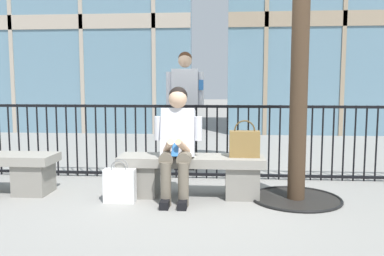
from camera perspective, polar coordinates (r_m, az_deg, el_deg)
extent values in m
plane|color=gray|center=(4.47, -0.10, -9.73)|extent=(60.00, 60.00, 0.00)
cube|color=gray|center=(4.38, -0.10, -4.70)|extent=(1.60, 0.44, 0.10)
cube|color=gray|center=(4.51, -7.28, -7.36)|extent=(0.36, 0.37, 0.35)
cube|color=gray|center=(4.42, 7.22, -7.63)|extent=(0.36, 0.37, 0.35)
cylinder|color=#6B6051|center=(4.22, -3.43, -4.17)|extent=(0.15, 0.40, 0.15)
cylinder|color=#6B6051|center=(4.07, -3.80, -8.07)|extent=(0.11, 0.11, 0.45)
cube|color=black|center=(4.07, -3.90, -10.80)|extent=(0.09, 0.22, 0.08)
cylinder|color=#6B6051|center=(4.20, -0.99, -4.21)|extent=(0.15, 0.40, 0.15)
cylinder|color=#6B6051|center=(4.05, -1.25, -8.13)|extent=(0.11, 0.11, 0.45)
cube|color=black|center=(4.05, -1.33, -10.88)|extent=(0.09, 0.22, 0.08)
cube|color=silver|center=(4.31, -2.01, -0.71)|extent=(0.36, 0.30, 0.55)
cylinder|color=silver|center=(4.33, -4.91, -0.03)|extent=(0.08, 0.08, 0.26)
cylinder|color=#DBAD89|center=(4.12, -3.46, -2.73)|extent=(0.16, 0.28, 0.20)
cylinder|color=silver|center=(4.28, 0.91, -0.08)|extent=(0.08, 0.08, 0.26)
cylinder|color=#DBAD89|center=(4.10, -1.24, -2.76)|extent=(0.16, 0.28, 0.20)
cube|color=#2D6BB7|center=(4.05, -2.45, -3.16)|extent=(0.07, 0.10, 0.13)
sphere|color=#DBAD89|center=(4.26, -2.06, 4.20)|extent=(0.20, 0.20, 0.20)
sphere|color=black|center=(4.29, -2.02, 4.62)|extent=(0.20, 0.20, 0.20)
cube|color=olive|center=(4.33, 7.56, -2.30)|extent=(0.33, 0.14, 0.28)
torus|color=brown|center=(4.31, 7.59, -0.36)|extent=(0.23, 0.02, 0.23)
cube|color=white|center=(4.26, -10.36, -8.17)|extent=(0.33, 0.13, 0.35)
torus|color=slate|center=(4.18, -10.57, -5.70)|extent=(0.16, 0.01, 0.16)
torus|color=slate|center=(4.26, -10.25, -5.45)|extent=(0.16, 0.01, 0.16)
cylinder|color=black|center=(5.85, -1.98, -1.45)|extent=(0.13, 0.13, 0.90)
cube|color=black|center=(5.88, -2.00, -5.56)|extent=(0.09, 0.22, 0.06)
cylinder|color=black|center=(5.83, -0.02, -1.47)|extent=(0.13, 0.13, 0.90)
cube|color=black|center=(5.86, -0.05, -5.60)|extent=(0.09, 0.22, 0.06)
cube|color=silver|center=(5.78, -1.01, 5.72)|extent=(0.39, 0.23, 0.56)
cylinder|color=silver|center=(5.81, -3.33, 5.52)|extent=(0.08, 0.08, 0.52)
cylinder|color=silver|center=(5.77, 1.32, 5.52)|extent=(0.08, 0.08, 0.52)
sphere|color=#DBAD89|center=(5.79, -1.02, 9.68)|extent=(0.20, 0.20, 0.20)
sphere|color=#472816|center=(5.82, -1.00, 9.97)|extent=(0.20, 0.20, 0.20)
cube|color=#2D6BB7|center=(5.67, 1.32, 6.22)|extent=(0.07, 0.01, 0.14)
cylinder|color=black|center=(6.02, -25.95, -1.51)|extent=(0.02, 0.02, 0.97)
cylinder|color=black|center=(5.95, -24.83, -1.54)|extent=(0.02, 0.02, 0.97)
cylinder|color=black|center=(5.89, -23.69, -1.56)|extent=(0.02, 0.02, 0.97)
cylinder|color=black|center=(5.82, -22.51, -1.59)|extent=(0.02, 0.02, 0.97)
cylinder|color=black|center=(5.76, -21.32, -1.62)|extent=(0.02, 0.02, 0.97)
cylinder|color=black|center=(5.71, -20.10, -1.65)|extent=(0.02, 0.02, 0.97)
cylinder|color=black|center=(5.65, -18.85, -1.68)|extent=(0.02, 0.02, 0.97)
cylinder|color=black|center=(5.60, -17.58, -1.70)|extent=(0.02, 0.02, 0.97)
cylinder|color=black|center=(5.55, -16.29, -1.73)|extent=(0.02, 0.02, 0.97)
cylinder|color=black|center=(5.50, -14.98, -1.76)|extent=(0.02, 0.02, 0.97)
cylinder|color=black|center=(5.46, -13.64, -1.78)|extent=(0.02, 0.02, 0.97)
cylinder|color=black|center=(5.42, -12.28, -1.81)|extent=(0.02, 0.02, 0.97)
cylinder|color=black|center=(5.38, -10.91, -1.83)|extent=(0.02, 0.02, 0.97)
cylinder|color=black|center=(5.35, -9.51, -1.86)|extent=(0.02, 0.02, 0.97)
cylinder|color=black|center=(5.32, -8.10, -1.88)|extent=(0.02, 0.02, 0.97)
cylinder|color=black|center=(5.29, -6.67, -1.90)|extent=(0.02, 0.02, 0.97)
cylinder|color=black|center=(5.27, -5.23, -1.92)|extent=(0.02, 0.02, 0.97)
cylinder|color=black|center=(5.25, -3.77, -1.94)|extent=(0.02, 0.02, 0.97)
cylinder|color=black|center=(5.23, -2.31, -1.96)|extent=(0.02, 0.02, 0.97)
cylinder|color=black|center=(5.21, -0.84, -1.98)|extent=(0.02, 0.02, 0.97)
cylinder|color=black|center=(5.20, 0.65, -2.00)|extent=(0.02, 0.02, 0.97)
cylinder|color=black|center=(5.20, 2.13, -2.01)|extent=(0.02, 0.02, 0.97)
cylinder|color=black|center=(5.19, 3.62, -2.03)|extent=(0.02, 0.02, 0.97)
cylinder|color=black|center=(5.19, 5.11, -2.04)|extent=(0.02, 0.02, 0.97)
cylinder|color=black|center=(5.20, 6.60, -2.05)|extent=(0.02, 0.02, 0.97)
cylinder|color=black|center=(5.20, 8.09, -2.06)|extent=(0.02, 0.02, 0.97)
cylinder|color=black|center=(5.21, 9.57, -2.07)|extent=(0.02, 0.02, 0.97)
cylinder|color=black|center=(5.23, 11.04, -2.07)|extent=(0.02, 0.02, 0.97)
cylinder|color=black|center=(5.24, 12.51, -2.08)|extent=(0.02, 0.02, 0.97)
cylinder|color=black|center=(5.26, 13.96, -2.08)|extent=(0.02, 0.02, 0.97)
cylinder|color=black|center=(5.29, 15.41, -2.09)|extent=(0.02, 0.02, 0.97)
cylinder|color=black|center=(5.32, 16.84, -2.09)|extent=(0.02, 0.02, 0.97)
cylinder|color=black|center=(5.35, 18.25, -2.09)|extent=(0.02, 0.02, 0.97)
cylinder|color=black|center=(5.38, 19.65, -2.09)|extent=(0.02, 0.02, 0.97)
cylinder|color=black|center=(5.42, 21.03, -2.09)|extent=(0.02, 0.02, 0.97)
cylinder|color=black|center=(5.46, 22.39, -2.08)|extent=(0.02, 0.02, 0.97)
cylinder|color=black|center=(5.50, 23.72, -2.08)|extent=(0.02, 0.02, 0.97)
cylinder|color=black|center=(5.55, 25.04, -2.07)|extent=(0.02, 0.02, 0.97)
cube|color=black|center=(5.28, 0.64, -6.68)|extent=(7.29, 0.04, 0.04)
cube|color=black|center=(5.16, 0.65, 3.14)|extent=(7.29, 0.04, 0.04)
cylinder|color=black|center=(4.48, 14.72, -9.84)|extent=(0.94, 0.94, 0.01)
torus|color=black|center=(4.48, 14.72, -9.77)|extent=(0.97, 0.97, 0.03)
cylinder|color=#423021|center=(4.34, 15.35, 12.23)|extent=(0.18, 0.18, 3.40)
cube|color=gray|center=(4.87, -21.82, -6.74)|extent=(0.36, 0.37, 0.35)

